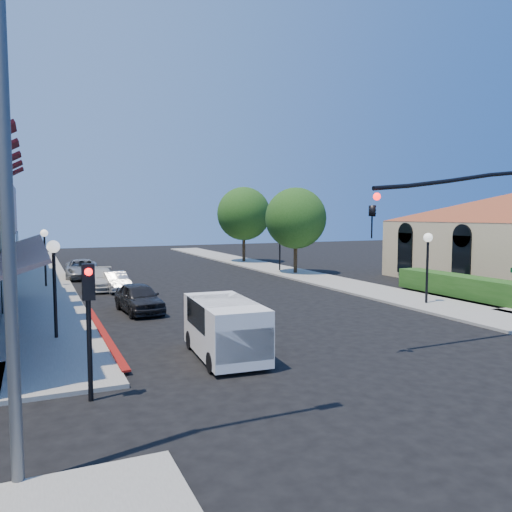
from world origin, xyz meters
name	(u,v)px	position (x,y,z in m)	size (l,w,h in m)	color
ground	(397,375)	(0.00, 0.00, 0.00)	(120.00, 120.00, 0.00)	black
sidewalk_left	(40,278)	(-8.75, 27.00, 0.06)	(3.50, 50.00, 0.12)	gray
sidewalk_right	(266,267)	(8.75, 27.00, 0.06)	(3.50, 50.00, 0.12)	gray
curb_red_strip	(103,336)	(-6.90, 8.00, 0.00)	(0.25, 10.00, 0.06)	maroon
hedge	(459,298)	(11.70, 9.00, 0.00)	(1.40, 8.00, 1.10)	#1E4D16
street_tree_a	(296,218)	(8.80, 22.00, 4.19)	(4.56, 4.56, 6.48)	black
street_tree_b	(244,214)	(8.80, 32.00, 4.54)	(4.94, 4.94, 7.02)	black
signal_mast_arm	(505,226)	(5.86, 1.50, 4.09)	(8.01, 0.39, 6.00)	black
secondary_signal	(89,306)	(-8.00, 1.41, 2.32)	(0.28, 0.42, 3.32)	black
cobra_streetlight	(30,164)	(-9.15, -2.00, 5.27)	(3.60, 0.25, 9.31)	#595B5E
lamppost_left_near	(54,264)	(-8.50, 8.00, 2.74)	(0.44, 0.44, 3.57)	black
lamppost_left_far	(45,243)	(-8.50, 22.00, 2.74)	(0.44, 0.44, 3.57)	black
lamppost_right_near	(428,250)	(8.50, 8.00, 2.74)	(0.44, 0.44, 3.57)	black
lamppost_right_far	(280,237)	(8.50, 24.00, 2.74)	(0.44, 0.44, 3.57)	black
white_van	(225,325)	(-3.77, 3.57, 1.03)	(2.02, 4.13, 1.78)	white
parked_car_a	(139,298)	(-4.80, 12.00, 0.67)	(1.58, 3.93, 1.34)	black
parked_car_b	(116,281)	(-4.80, 19.00, 0.56)	(1.19, 3.41, 1.12)	#B9BCBF
parked_car_c	(100,279)	(-5.54, 20.00, 0.61)	(1.72, 4.22, 1.22)	silver
parked_car_d	(82,269)	(-6.06, 26.00, 0.66)	(2.20, 4.76, 1.32)	#96989A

